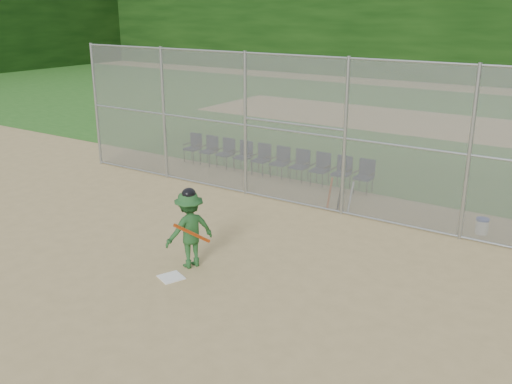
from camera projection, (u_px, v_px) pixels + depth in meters
The scene contains 18 objects.
ground at pixel (187, 277), 11.33m from camera, with size 100.00×100.00×0.00m, color tan.
grass_strip at pixel (446, 126), 25.60m from camera, with size 100.00×100.00×0.00m, color #28601C.
dirt_patch_far at pixel (446, 125), 25.60m from camera, with size 24.00×24.00×0.00m, color tan.
backstop_fence at pixel (309, 131), 14.65m from camera, with size 16.09×0.09×4.00m.
home_plate at pixel (171, 277), 11.30m from camera, with size 0.44×0.44×0.02m, color white.
batter_at_plate at pixel (190, 229), 11.58m from camera, with size 1.10×1.34×1.70m.
water_cooler at pixel (482, 226), 13.43m from camera, with size 0.30×0.30×0.38m.
spare_bats at pixel (340, 195), 14.91m from camera, with size 0.66×0.36×0.83m.
chair_0 at pixel (192, 148), 19.57m from camera, with size 0.54×0.52×0.96m, color #0E1934, non-canonical shape.
chair_1 at pixel (208, 151), 19.21m from camera, with size 0.54×0.52×0.96m, color #0E1934, non-canonical shape.
chair_2 at pixel (225, 154), 18.84m from camera, with size 0.54×0.52×0.96m, color #0E1934, non-canonical shape.
chair_3 at pixel (243, 157), 18.47m from camera, with size 0.54×0.52×0.96m, color #0E1934, non-canonical shape.
chair_4 at pixel (261, 160), 18.11m from camera, with size 0.54×0.52×0.96m, color #0E1934, non-canonical shape.
chair_5 at pixel (280, 163), 17.74m from camera, with size 0.54×0.52×0.96m, color #0E1934, non-canonical shape.
chair_6 at pixel (299, 166), 17.37m from camera, with size 0.54×0.52×0.96m, color #0E1934, non-canonical shape.
chair_7 at pixel (320, 170), 17.01m from camera, with size 0.54×0.52×0.96m, color #0E1934, non-canonical shape.
chair_8 at pixel (341, 173), 16.64m from camera, with size 0.54×0.52×0.96m, color #0E1934, non-canonical shape.
chair_9 at pixel (364, 177), 16.27m from camera, with size 0.54×0.52×0.96m, color #0E1934, non-canonical shape.
Camera 1 is at (6.78, -7.79, 5.14)m, focal length 40.00 mm.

